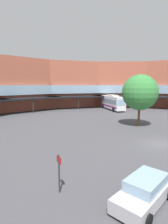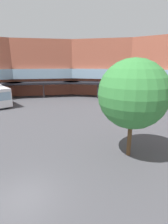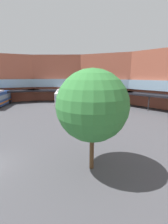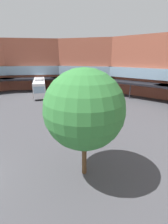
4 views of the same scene
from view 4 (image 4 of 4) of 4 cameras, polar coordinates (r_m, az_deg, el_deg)
The scene contains 3 objects.
station_building at distance 24.88m, azimuth 8.36°, elevation 14.28°, with size 81.95×50.60×13.36m.
bus_1 at distance 39.33m, azimuth -16.32°, elevation 9.23°, with size 11.47×9.57×3.95m.
plaza_tree at distance 10.48m, azimuth 0.10°, elevation 0.94°, with size 5.65×5.65×8.26m.
Camera 4 is at (12.36, -1.21, 8.86)m, focal length 24.33 mm.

